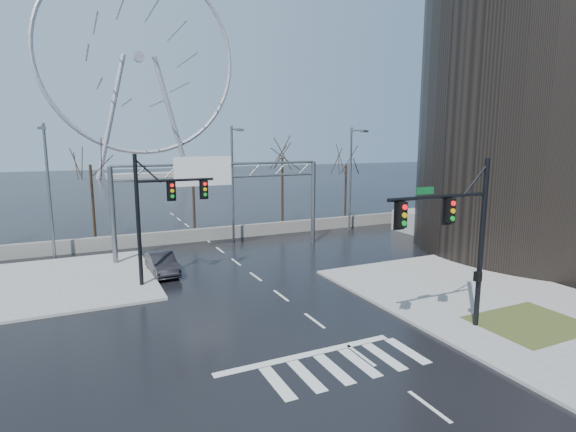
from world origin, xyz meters
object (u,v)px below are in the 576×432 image
signal_mast_far (157,207)px  sign_gantry (218,188)px  signal_mast_near (461,230)px  ferris_wheel (139,65)px  car (162,263)px

signal_mast_far → sign_gantry: (5.49, 6.00, 0.35)m
signal_mast_near → ferris_wheel: bearing=90.1°
signal_mast_near → sign_gantry: signal_mast_near is taller
signal_mast_far → sign_gantry: size_ratio=0.49×
signal_mast_far → car: (0.48, 2.30, -4.12)m
signal_mast_near → signal_mast_far: 17.03m
signal_mast_near → car: (-10.53, 15.30, -4.16)m
ferris_wheel → car: (-10.38, -83.74, -25.42)m
sign_gantry → signal_mast_near: bearing=-73.8°
signal_mast_far → car: signal_mast_far is taller
signal_mast_near → signal_mast_far: size_ratio=1.00×
sign_gantry → car: bearing=-143.5°
signal_mast_far → sign_gantry: bearing=47.5°
signal_mast_near → signal_mast_far: same height
signal_mast_near → car: 19.03m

